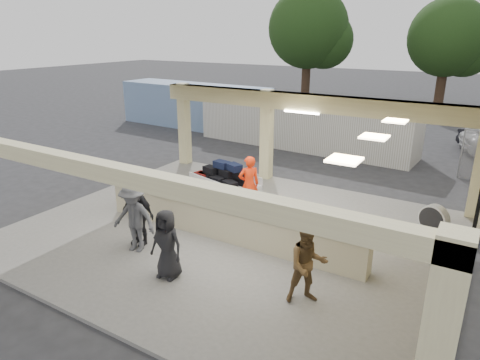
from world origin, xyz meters
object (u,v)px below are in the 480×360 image
Objects in this scene: luggage_cart at (224,179)px; passenger_c at (134,218)px; passenger_a at (308,264)px; passenger_d at (167,244)px; baggage_handler at (249,185)px; passenger_b at (138,214)px; drum_fan at (434,219)px; container_blue at (194,106)px; baggage_counter at (225,222)px; container_white at (303,124)px.

luggage_cart is 4.37m from passenger_c.
passenger_d is at bearing 156.44° from passenger_a.
passenger_b is at bearing 21.35° from baggage_handler.
drum_fan is 0.49× the size of baggage_handler.
baggage_counter is at bearing -47.37° from container_blue.
container_blue is (-7.72, 1.22, 0.08)m from container_white.
drum_fan is 0.09× the size of container_blue.
passenger_d is at bearing -29.71° from passenger_c.
baggage_handler is 9.07m from container_white.
luggage_cart is 5.17m from passenger_d.
passenger_c is (-6.57, -4.99, 0.43)m from drum_fan.
container_blue is at bearing 146.66° from luggage_cart.
container_blue is at bearing 121.41° from passenger_d.
container_white is (-5.41, 12.37, 0.23)m from passenger_a.
passenger_a is 0.95× the size of passenger_c.
passenger_d is 0.15× the size of container_white.
baggage_counter is 4.89× the size of passenger_d.
container_white is (-0.51, 12.26, 0.22)m from passenger_b.
baggage_counter is at bearing 55.08° from baggage_handler.
container_blue is (-8.40, 13.81, 0.26)m from passenger_c.
luggage_cart is at bearing -82.21° from container_white.
passenger_c is at bearing 25.53° from baggage_handler.
container_blue reaches higher than drum_fan.
passenger_c is 1.66m from passenger_d.
passenger_a is at bearing -87.17° from drum_fan.
passenger_a is 1.05× the size of passenger_d.
passenger_c reaches higher than drum_fan.
container_blue is at bearing 119.83° from passenger_b.
luggage_cart is 4.04m from passenger_b.
passenger_b is 12.28m from container_white.
passenger_a is at bearing -43.30° from container_blue.
container_white is 7.82m from container_blue.
container_blue is (-13.13, 13.59, 0.31)m from passenger_a.
baggage_handler is (1.35, -0.63, 0.23)m from luggage_cart.
passenger_c is 16.17m from container_blue.
baggage_counter is 15.66m from container_blue.
baggage_counter is at bearing 37.44° from passenger_c.
container_white is (-2.32, 10.77, 0.62)m from baggage_counter.
luggage_cart is 12.61m from container_blue.
passenger_c is 0.17× the size of container_white.
passenger_d is (0.28, -4.28, -0.09)m from baggage_handler.
passenger_d is (1.56, -0.55, -0.08)m from passenger_c.
baggage_handler is at bearing 60.54° from passenger_c.
passenger_c is at bearing 157.38° from passenger_d.
baggage_handler is 0.19× the size of container_blue.
baggage_counter is 0.83× the size of container_blue.
passenger_d is (1.63, -4.91, 0.13)m from luggage_cart.
drum_fan is at bearing 44.55° from passenger_d.
passenger_d is at bearing -76.79° from container_white.
passenger_a is 3.25m from passenger_d.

